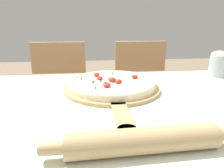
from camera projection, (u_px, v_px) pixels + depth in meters
name	position (u px, v px, depth m)	size (l,w,h in m)	color
dining_table	(116.00, 134.00, 0.67)	(1.41, 0.88, 0.76)	brown
towel_cloth	(117.00, 103.00, 0.64)	(1.33, 0.80, 0.00)	silver
pizza_peel	(112.00, 89.00, 0.75)	(0.37, 0.53, 0.01)	tan
pizza	(111.00, 83.00, 0.76)	(0.33, 0.33, 0.04)	beige
rolling_pin	(143.00, 141.00, 0.39)	(0.39, 0.06, 0.05)	tan
chair_left	(60.00, 97.00, 1.42)	(0.40, 0.40, 0.89)	tan
chair_right	(142.00, 93.00, 1.48)	(0.40, 0.40, 0.89)	tan
flour_cup	(219.00, 64.00, 0.94)	(0.08, 0.08, 0.12)	#B2B7BC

